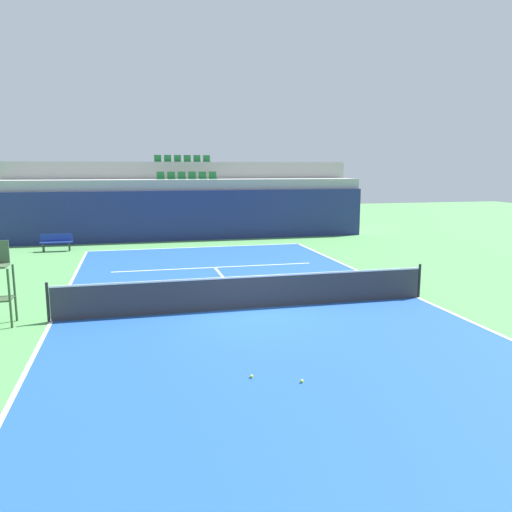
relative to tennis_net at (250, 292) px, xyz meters
name	(u,v)px	position (x,y,z in m)	size (l,w,h in m)	color
ground_plane	(250,309)	(0.00, 0.00, -0.51)	(80.00, 80.00, 0.00)	#4C8C4C
court_surface	(250,309)	(0.00, 0.00, -0.50)	(11.00, 24.00, 0.01)	#1E4C99
baseline_far	(198,247)	(0.00, 11.95, -0.50)	(11.00, 0.10, 0.00)	white
sideline_left	(51,321)	(-5.45, 0.00, -0.50)	(0.10, 24.00, 0.00)	white
sideline_right	(417,297)	(5.45, 0.00, -0.50)	(0.10, 24.00, 0.00)	white
service_line_far	(215,267)	(0.00, 6.40, -0.50)	(8.26, 0.10, 0.00)	white
centre_service_line	(229,284)	(0.00, 3.20, -0.50)	(0.10, 6.40, 0.00)	white
back_wall	(191,216)	(0.00, 14.74, 0.89)	(20.54, 0.30, 2.81)	navy
stands_tier_lower	(188,208)	(0.00, 16.09, 1.19)	(20.54, 2.40, 3.40)	#9E9E99
stands_tier_upper	(184,198)	(0.00, 18.49, 1.70)	(20.54, 2.40, 4.41)	#9E9E99
seating_row_lower	(187,177)	(0.00, 16.19, 3.02)	(3.48, 0.44, 0.44)	#1E6633
seating_row_upper	(183,160)	(0.00, 18.59, 4.02)	(3.48, 0.44, 0.44)	#1E6633
tennis_net	(250,292)	(0.00, 0.00, 0.00)	(11.08, 0.08, 1.07)	black
player_bench	(56,241)	(-6.89, 12.45, 0.00)	(1.50, 0.40, 0.85)	navy
tennis_ball_0	(251,376)	(-1.09, -4.89, -0.47)	(0.07, 0.07, 0.07)	#CCE033
tennis_ball_1	(302,381)	(-0.21, -5.34, -0.47)	(0.07, 0.07, 0.07)	#CCE033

